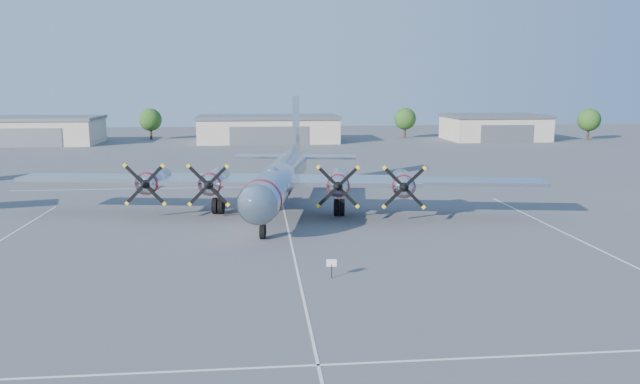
{
  "coord_description": "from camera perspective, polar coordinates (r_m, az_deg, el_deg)",
  "views": [
    {
      "loc": [
        -2.43,
        -46.68,
        11.78
      ],
      "look_at": [
        2.56,
        2.45,
        3.2
      ],
      "focal_mm": 35.0,
      "sensor_mm": 36.0,
      "label": 1
    }
  ],
  "objects": [
    {
      "name": "ground",
      "position": [
        48.2,
        -2.74,
        -4.3
      ],
      "size": [
        260.0,
        260.0,
        0.0
      ],
      "primitive_type": "plane",
      "color": "#515154",
      "rests_on": "ground"
    },
    {
      "name": "parking_lines",
      "position": [
        46.51,
        -2.62,
        -4.82
      ],
      "size": [
        60.0,
        50.08,
        0.01
      ],
      "color": "silver",
      "rests_on": "ground"
    },
    {
      "name": "hangar_west",
      "position": [
        135.8,
        -24.16,
        5.17
      ],
      "size": [
        22.6,
        14.6,
        5.4
      ],
      "color": "#B7AC91",
      "rests_on": "ground"
    },
    {
      "name": "hangar_center",
      "position": [
        128.98,
        -4.73,
        5.79
      ],
      "size": [
        28.6,
        14.6,
        5.4
      ],
      "color": "#B7AC91",
      "rests_on": "ground"
    },
    {
      "name": "hangar_east",
      "position": [
        138.47,
        15.65,
        5.74
      ],
      "size": [
        20.6,
        14.6,
        5.4
      ],
      "color": "#B7AC91",
      "rests_on": "ground"
    },
    {
      "name": "tree_west",
      "position": [
        138.73,
        -15.25,
        6.39
      ],
      "size": [
        4.8,
        4.8,
        6.64
      ],
      "color": "#382619",
      "rests_on": "ground"
    },
    {
      "name": "tree_east",
      "position": [
        138.73,
        7.78,
        6.65
      ],
      "size": [
        4.8,
        4.8,
        6.64
      ],
      "color": "#382619",
      "rests_on": "ground"
    },
    {
      "name": "tree_far_east",
      "position": [
        145.14,
        23.38,
        6.07
      ],
      "size": [
        4.8,
        4.8,
        6.64
      ],
      "color": "#382619",
      "rests_on": "ground"
    },
    {
      "name": "main_bomber_b29",
      "position": [
        59.04,
        -3.56,
        -1.67
      ],
      "size": [
        51.96,
        39.76,
        10.44
      ],
      "primitive_type": null,
      "rotation": [
        0.0,
        0.0,
        -0.17
      ],
      "color": "silver",
      "rests_on": "ground"
    },
    {
      "name": "info_placard",
      "position": [
        38.43,
        1.06,
        -6.68
      ],
      "size": [
        0.63,
        0.14,
        1.2
      ],
      "rotation": [
        0.0,
        0.0,
        -0.14
      ],
      "color": "black",
      "rests_on": "ground"
    }
  ]
}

